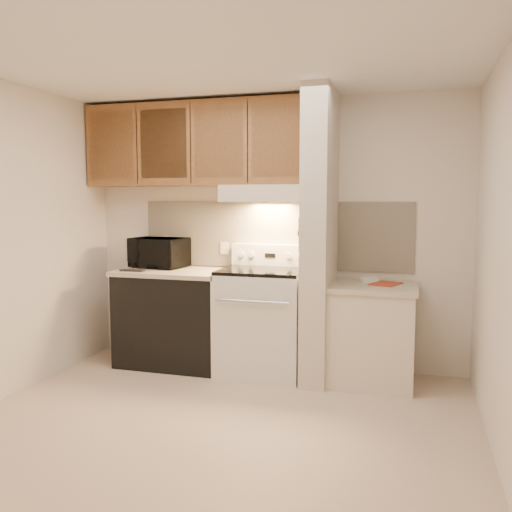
% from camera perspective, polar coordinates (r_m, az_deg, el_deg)
% --- Properties ---
extents(floor, '(3.60, 3.60, 0.00)m').
position_cam_1_polar(floor, '(4.03, -3.92, -17.00)').
color(floor, beige).
rests_on(floor, ground).
extents(ceiling, '(3.60, 3.60, 0.00)m').
position_cam_1_polar(ceiling, '(3.82, -4.21, 20.01)').
color(ceiling, white).
rests_on(ceiling, wall_back).
extents(wall_back, '(3.60, 2.50, 0.02)m').
position_cam_1_polar(wall_back, '(5.15, 1.78, 2.39)').
color(wall_back, silver).
rests_on(wall_back, floor).
extents(wall_left, '(0.02, 3.00, 2.50)m').
position_cam_1_polar(wall_left, '(4.67, -25.25, 1.45)').
color(wall_left, silver).
rests_on(wall_left, floor).
extents(wall_right, '(0.02, 3.00, 2.50)m').
position_cam_1_polar(wall_right, '(3.53, 24.52, 0.20)').
color(wall_right, silver).
rests_on(wall_right, floor).
extents(backsplash, '(2.60, 0.02, 0.63)m').
position_cam_1_polar(backsplash, '(5.14, 1.75, 2.22)').
color(backsplash, '#F6E4C5').
rests_on(backsplash, wall_back).
extents(range_body, '(0.76, 0.65, 0.92)m').
position_cam_1_polar(range_body, '(4.94, 0.73, -7.04)').
color(range_body, silver).
rests_on(range_body, floor).
extents(oven_window, '(0.50, 0.01, 0.30)m').
position_cam_1_polar(oven_window, '(4.63, -0.33, -7.41)').
color(oven_window, black).
rests_on(oven_window, range_body).
extents(oven_handle, '(0.65, 0.02, 0.02)m').
position_cam_1_polar(oven_handle, '(4.55, -0.47, -4.82)').
color(oven_handle, silver).
rests_on(oven_handle, range_body).
extents(cooktop, '(0.74, 0.64, 0.03)m').
position_cam_1_polar(cooktop, '(4.85, 0.74, -1.57)').
color(cooktop, black).
rests_on(cooktop, range_body).
extents(range_backguard, '(0.76, 0.08, 0.20)m').
position_cam_1_polar(range_backguard, '(5.11, 1.61, 0.12)').
color(range_backguard, silver).
rests_on(range_backguard, range_body).
extents(range_display, '(0.10, 0.01, 0.04)m').
position_cam_1_polar(range_display, '(5.07, 1.49, 0.07)').
color(range_display, black).
rests_on(range_display, range_backguard).
extents(range_knob_left_outer, '(0.05, 0.02, 0.05)m').
position_cam_1_polar(range_knob_left_outer, '(5.15, -1.54, 0.16)').
color(range_knob_left_outer, silver).
rests_on(range_knob_left_outer, range_backguard).
extents(range_knob_left_inner, '(0.05, 0.02, 0.05)m').
position_cam_1_polar(range_knob_left_inner, '(5.12, -0.47, 0.12)').
color(range_knob_left_inner, silver).
rests_on(range_knob_left_inner, range_backguard).
extents(range_knob_right_inner, '(0.05, 0.02, 0.05)m').
position_cam_1_polar(range_knob_right_inner, '(5.02, 3.46, 0.01)').
color(range_knob_right_inner, silver).
rests_on(range_knob_right_inner, range_backguard).
extents(range_knob_right_outer, '(0.05, 0.02, 0.05)m').
position_cam_1_polar(range_knob_right_outer, '(5.00, 4.58, -0.03)').
color(range_knob_right_outer, silver).
rests_on(range_knob_right_outer, range_backguard).
extents(dishwasher_front, '(1.00, 0.63, 0.87)m').
position_cam_1_polar(dishwasher_front, '(5.25, -8.58, -6.59)').
color(dishwasher_front, black).
rests_on(dishwasher_front, floor).
extents(left_countertop, '(1.04, 0.67, 0.04)m').
position_cam_1_polar(left_countertop, '(5.17, -8.66, -1.67)').
color(left_countertop, beige).
rests_on(left_countertop, dishwasher_front).
extents(spoon_rest, '(0.24, 0.09, 0.02)m').
position_cam_1_polar(spoon_rest, '(5.14, -12.87, -1.48)').
color(spoon_rest, black).
rests_on(spoon_rest, left_countertop).
extents(teal_jar, '(0.10, 0.10, 0.09)m').
position_cam_1_polar(teal_jar, '(5.44, -9.40, -0.62)').
color(teal_jar, '#1F6060').
rests_on(teal_jar, left_countertop).
extents(outlet, '(0.08, 0.01, 0.12)m').
position_cam_1_polar(outlet, '(5.28, -3.34, 0.84)').
color(outlet, beige).
rests_on(outlet, backsplash).
extents(microwave, '(0.57, 0.43, 0.29)m').
position_cam_1_polar(microwave, '(5.37, -10.18, 0.35)').
color(microwave, black).
rests_on(microwave, left_countertop).
extents(partition_pillar, '(0.22, 0.70, 2.50)m').
position_cam_1_polar(partition_pillar, '(4.70, 6.73, 2.01)').
color(partition_pillar, beige).
rests_on(partition_pillar, floor).
extents(pillar_trim, '(0.01, 0.70, 0.04)m').
position_cam_1_polar(pillar_trim, '(4.72, 5.35, 2.65)').
color(pillar_trim, brown).
rests_on(pillar_trim, partition_pillar).
extents(knife_strip, '(0.02, 0.42, 0.04)m').
position_cam_1_polar(knife_strip, '(4.67, 5.16, 2.86)').
color(knife_strip, black).
rests_on(knife_strip, partition_pillar).
extents(knife_blade_a, '(0.01, 0.03, 0.16)m').
position_cam_1_polar(knife_blade_a, '(4.51, 4.57, 1.49)').
color(knife_blade_a, silver).
rests_on(knife_blade_a, knife_strip).
extents(knife_handle_a, '(0.02, 0.02, 0.10)m').
position_cam_1_polar(knife_handle_a, '(4.52, 4.62, 3.40)').
color(knife_handle_a, black).
rests_on(knife_handle_a, knife_strip).
extents(knife_blade_b, '(0.01, 0.04, 0.18)m').
position_cam_1_polar(knife_blade_b, '(4.59, 4.77, 1.44)').
color(knife_blade_b, silver).
rests_on(knife_blade_b, knife_strip).
extents(knife_handle_b, '(0.02, 0.02, 0.10)m').
position_cam_1_polar(knife_handle_b, '(4.59, 4.81, 3.44)').
color(knife_handle_b, black).
rests_on(knife_handle_b, knife_strip).
extents(knife_blade_c, '(0.01, 0.04, 0.20)m').
position_cam_1_polar(knife_blade_c, '(4.69, 5.03, 1.41)').
color(knife_blade_c, silver).
rests_on(knife_blade_c, knife_strip).
extents(knife_handle_c, '(0.02, 0.02, 0.10)m').
position_cam_1_polar(knife_handle_c, '(4.68, 5.04, 3.48)').
color(knife_handle_c, black).
rests_on(knife_handle_c, knife_strip).
extents(knife_blade_d, '(0.01, 0.04, 0.16)m').
position_cam_1_polar(knife_blade_d, '(4.74, 5.16, 1.70)').
color(knife_blade_d, silver).
rests_on(knife_blade_d, knife_strip).
extents(knife_handle_d, '(0.02, 0.02, 0.10)m').
position_cam_1_polar(knife_handle_d, '(4.75, 5.22, 3.52)').
color(knife_handle_d, black).
rests_on(knife_handle_d, knife_strip).
extents(knife_blade_e, '(0.01, 0.04, 0.18)m').
position_cam_1_polar(knife_blade_e, '(4.83, 5.36, 1.66)').
color(knife_blade_e, silver).
rests_on(knife_blade_e, knife_strip).
extents(knife_handle_e, '(0.02, 0.02, 0.10)m').
position_cam_1_polar(knife_handle_e, '(4.84, 5.41, 3.56)').
color(knife_handle_e, black).
rests_on(knife_handle_e, knife_strip).
extents(oven_mitt, '(0.03, 0.09, 0.23)m').
position_cam_1_polar(oven_mitt, '(4.90, 5.53, 0.80)').
color(oven_mitt, gray).
rests_on(oven_mitt, partition_pillar).
extents(right_cab_base, '(0.70, 0.60, 0.81)m').
position_cam_1_polar(right_cab_base, '(4.78, 12.10, -8.28)').
color(right_cab_base, beige).
rests_on(right_cab_base, floor).
extents(right_countertop, '(0.74, 0.64, 0.04)m').
position_cam_1_polar(right_countertop, '(4.70, 12.21, -3.25)').
color(right_countertop, beige).
rests_on(right_countertop, right_cab_base).
extents(red_folder, '(0.29, 0.33, 0.01)m').
position_cam_1_polar(red_folder, '(4.76, 13.49, -2.85)').
color(red_folder, '#A23925').
rests_on(red_folder, right_countertop).
extents(white_box, '(0.17, 0.14, 0.04)m').
position_cam_1_polar(white_box, '(4.87, 11.79, -2.44)').
color(white_box, white).
rests_on(white_box, right_countertop).
extents(range_hood, '(0.78, 0.44, 0.15)m').
position_cam_1_polar(range_hood, '(4.93, 1.15, 6.60)').
color(range_hood, beige).
rests_on(range_hood, upper_cabinets).
extents(hood_lip, '(0.78, 0.04, 0.06)m').
position_cam_1_polar(hood_lip, '(4.73, 0.47, 6.08)').
color(hood_lip, beige).
rests_on(hood_lip, range_hood).
extents(upper_cabinets, '(2.18, 0.33, 0.77)m').
position_cam_1_polar(upper_cabinets, '(5.22, -6.19, 11.59)').
color(upper_cabinets, brown).
rests_on(upper_cabinets, wall_back).
extents(cab_door_a, '(0.46, 0.01, 0.63)m').
position_cam_1_polar(cab_door_a, '(5.45, -14.97, 11.19)').
color(cab_door_a, brown).
rests_on(cab_door_a, upper_cabinets).
extents(cab_gap_a, '(0.01, 0.01, 0.73)m').
position_cam_1_polar(cab_gap_a, '(5.31, -12.42, 11.39)').
color(cab_gap_a, black).
rests_on(cab_gap_a, upper_cabinets).
extents(cab_door_b, '(0.46, 0.01, 0.63)m').
position_cam_1_polar(cab_door_b, '(5.19, -9.72, 11.57)').
color(cab_door_b, brown).
rests_on(cab_door_b, upper_cabinets).
extents(cab_gap_b, '(0.01, 0.01, 0.73)m').
position_cam_1_polar(cab_gap_b, '(5.07, -6.90, 11.74)').
color(cab_gap_b, black).
rests_on(cab_gap_b, upper_cabinets).
extents(cab_door_c, '(0.46, 0.01, 0.63)m').
position_cam_1_polar(cab_door_c, '(4.97, -3.95, 11.89)').
color(cab_door_c, brown).
rests_on(cab_door_c, upper_cabinets).
extents(cab_gap_c, '(0.01, 0.01, 0.73)m').
position_cam_1_polar(cab_gap_c, '(4.89, -0.88, 12.01)').
color(cab_gap_c, black).
rests_on(cab_gap_c, upper_cabinets).
extents(cab_door_d, '(0.46, 0.01, 0.63)m').
position_cam_1_polar(cab_door_d, '(4.81, 2.29, 12.09)').
color(cab_door_d, brown).
rests_on(cab_door_d, upper_cabinets).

